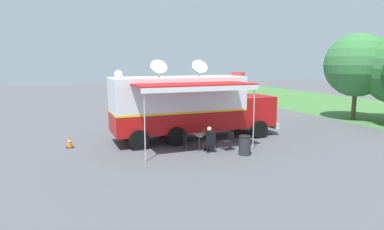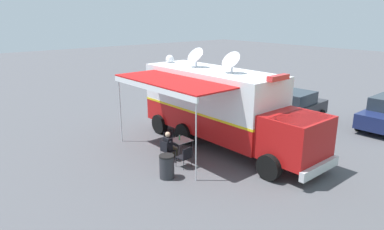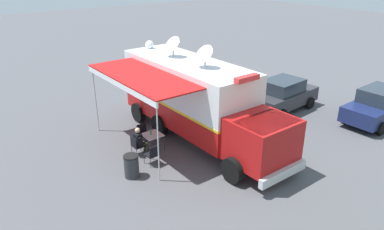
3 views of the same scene
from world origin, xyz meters
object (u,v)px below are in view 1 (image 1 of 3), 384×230
folding_chair_spare_by_truck (229,140)px  car_far_corner (199,103)px  water_bottle (203,133)px  folding_chair_at_table (210,142)px  command_truck (191,105)px  traffic_cone (70,142)px  seated_responder (208,139)px  car_behind_truck (163,110)px  trash_bin (245,145)px  folding_table (203,136)px  folding_chair_beside_table (187,140)px

folding_chair_spare_by_truck → car_far_corner: car_far_corner is taller
water_bottle → folding_chair_at_table: water_bottle is taller
folding_chair_at_table → folding_chair_spare_by_truck: same height
command_truck → folding_chair_spare_by_truck: bearing=17.6°
command_truck → traffic_cone: size_ratio=16.44×
seated_responder → traffic_cone: 7.06m
car_far_corner → car_behind_truck: bearing=-55.9°
car_far_corner → folding_chair_spare_by_truck: bearing=-15.0°
trash_bin → car_far_corner: (-12.49, 2.78, 0.42)m
folding_table → seated_responder: 0.61m
command_truck → folding_chair_at_table: 3.37m
command_truck → trash_bin: command_truck is taller
folding_chair_at_table → folding_chair_spare_by_truck: 1.10m
trash_bin → traffic_cone: (-4.37, -7.62, -0.18)m
command_truck → folding_chair_at_table: bearing=-3.3°
traffic_cone → car_behind_truck: bearing=130.2°
folding_chair_at_table → car_far_corner: size_ratio=0.20×
folding_chair_spare_by_truck → water_bottle: bearing=-117.2°
car_far_corner → seated_responder: bearing=-20.0°
seated_responder → car_far_corner: bearing=160.0°
traffic_cone → seated_responder: bearing=62.6°
folding_table → car_far_corner: size_ratio=0.19×
water_bottle → folding_chair_beside_table: water_bottle is taller
folding_chair_at_table → folding_chair_spare_by_truck: size_ratio=1.00×
seated_responder → traffic_cone: (-3.25, -6.26, -0.37)m
command_truck → folding_table: bearing=-5.0°
folding_chair_beside_table → trash_bin: bearing=51.9°
folding_table → folding_chair_spare_by_truck: size_ratio=0.94×
seated_responder → trash_bin: (1.12, 1.36, -0.20)m
command_truck → traffic_cone: command_truck is taller
folding_table → folding_chair_beside_table: 0.86m
water_bottle → car_behind_truck: 8.17m
command_truck → trash_bin: size_ratio=10.48×
folding_chair_at_table → traffic_cone: 7.14m
command_truck → trash_bin: 4.41m
command_truck → traffic_cone: bearing=-93.5°
folding_chair_beside_table → car_behind_truck: size_ratio=0.20×
folding_chair_at_table → car_far_corner: 12.28m
water_bottle → car_far_corner: (-10.81, 4.18, 0.05)m
folding_chair_spare_by_truck → command_truck: bearing=-162.4°
folding_chair_beside_table → car_far_corner: 11.86m
car_behind_truck → seated_responder: bearing=-1.5°
water_bottle → traffic_cone: water_bottle is taller
folding_table → water_bottle: (0.05, -0.02, 0.16)m
water_bottle → folding_chair_spare_by_truck: (0.58, 1.13, -0.32)m
car_behind_truck → command_truck: bearing=-0.5°
water_bottle → car_behind_truck: bearing=178.1°
folding_chair_at_table → water_bottle: bearing=-176.7°
trash_bin → car_far_corner: size_ratio=0.21×
command_truck → seated_responder: 3.14m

